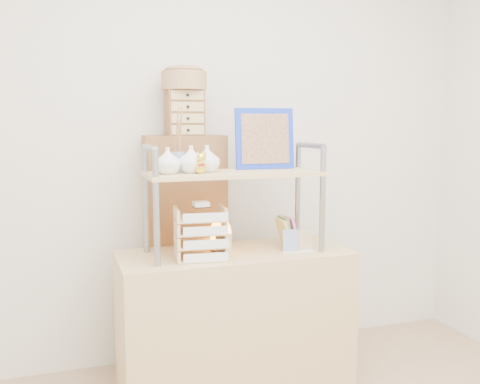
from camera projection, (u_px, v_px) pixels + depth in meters
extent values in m
cube|color=silver|center=(208.00, 143.00, 3.19)|extent=(3.40, 0.02, 2.60)
cube|color=tan|center=(234.00, 321.00, 2.84)|extent=(1.20, 0.50, 0.75)
cube|color=brown|center=(186.00, 252.00, 3.09)|extent=(0.46, 0.26, 1.35)
cylinder|color=gray|center=(156.00, 209.00, 2.48)|extent=(0.03, 0.03, 0.55)
cylinder|color=gray|center=(146.00, 200.00, 2.76)|extent=(0.03, 0.03, 0.55)
cylinder|color=gray|center=(150.00, 148.00, 2.58)|extent=(0.03, 0.30, 0.03)
cylinder|color=gray|center=(322.00, 200.00, 2.75)|extent=(0.03, 0.03, 0.55)
cylinder|color=gray|center=(298.00, 193.00, 3.03)|extent=(0.03, 0.03, 0.55)
cylinder|color=gray|center=(310.00, 145.00, 2.86)|extent=(0.03, 0.30, 0.03)
cube|color=tan|center=(234.00, 174.00, 2.74)|extent=(0.90, 0.34, 0.02)
imported|color=white|center=(168.00, 161.00, 2.60)|extent=(0.13, 0.13, 0.13)
imported|color=white|center=(191.00, 159.00, 2.65)|extent=(0.13, 0.13, 0.14)
imported|color=white|center=(207.00, 159.00, 2.70)|extent=(0.13, 0.13, 0.14)
cylinder|color=#2852AE|center=(178.00, 161.00, 2.76)|extent=(0.07, 0.07, 0.10)
cube|color=#1530C7|center=(265.00, 139.00, 2.87)|extent=(0.33, 0.07, 0.33)
cube|color=brown|center=(265.00, 139.00, 2.86)|extent=(0.27, 0.04, 0.27)
cube|color=#D45DA9|center=(292.00, 232.00, 2.88)|extent=(0.05, 0.12, 0.17)
cube|color=#719C4E|center=(286.00, 231.00, 2.90)|extent=(0.06, 0.12, 0.17)
cube|color=#C6BE77|center=(284.00, 232.00, 2.87)|extent=(0.07, 0.13, 0.17)
cube|color=tan|center=(200.00, 257.00, 2.67)|extent=(0.26, 0.24, 0.01)
cube|color=white|center=(206.00, 258.00, 2.57)|extent=(0.22, 0.04, 0.04)
cube|color=tan|center=(200.00, 244.00, 2.66)|extent=(0.26, 0.24, 0.01)
cube|color=white|center=(206.00, 244.00, 2.56)|extent=(0.22, 0.04, 0.04)
cube|color=tan|center=(200.00, 231.00, 2.65)|extent=(0.26, 0.24, 0.01)
cube|color=white|center=(206.00, 231.00, 2.55)|extent=(0.22, 0.04, 0.04)
cube|color=tan|center=(200.00, 218.00, 2.64)|extent=(0.26, 0.24, 0.01)
cube|color=white|center=(206.00, 218.00, 2.54)|extent=(0.22, 0.04, 0.04)
cube|color=beige|center=(201.00, 204.00, 2.62)|extent=(0.07, 0.07, 0.03)
cylinder|color=brown|center=(221.00, 250.00, 2.77)|extent=(0.11, 0.11, 0.02)
ellipsoid|color=orange|center=(221.00, 233.00, 2.76)|extent=(0.12, 0.12, 0.17)
cube|color=tan|center=(224.00, 245.00, 2.68)|extent=(0.09, 0.06, 0.12)
cylinder|color=white|center=(225.00, 245.00, 2.67)|extent=(0.06, 0.02, 0.06)
cube|color=white|center=(298.00, 251.00, 2.80)|extent=(0.17, 0.07, 0.01)
cube|color=navy|center=(290.00, 240.00, 2.78)|extent=(0.08, 0.04, 0.11)
cube|color=tan|center=(305.00, 239.00, 2.82)|extent=(0.08, 0.03, 0.10)
cube|color=brown|center=(184.00, 113.00, 2.97)|extent=(0.20, 0.15, 0.25)
cube|color=tan|center=(188.00, 130.00, 2.91)|extent=(0.18, 0.01, 0.05)
cube|color=tan|center=(188.00, 118.00, 2.90)|extent=(0.18, 0.01, 0.05)
cube|color=tan|center=(188.00, 107.00, 2.89)|extent=(0.18, 0.01, 0.05)
cube|color=tan|center=(187.00, 95.00, 2.88)|extent=(0.18, 0.01, 0.05)
cylinder|color=olive|center=(184.00, 81.00, 2.94)|extent=(0.25, 0.25, 0.10)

